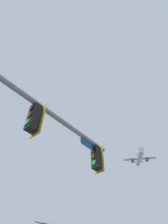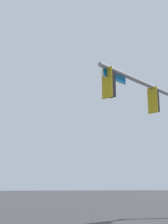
{
  "view_description": "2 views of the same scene",
  "coord_description": "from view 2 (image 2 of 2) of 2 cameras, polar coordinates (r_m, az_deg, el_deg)",
  "views": [
    {
      "loc": [
        -5.44,
        -11.14,
        1.55
      ],
      "look_at": [
        -2.96,
        -7.9,
        5.54
      ],
      "focal_mm": 28.0,
      "sensor_mm": 36.0,
      "label": 1
    },
    {
      "loc": [
        7.0,
        3.48,
        1.42
      ],
      "look_at": [
        -0.72,
        -7.73,
        4.77
      ],
      "focal_mm": 50.0,
      "sensor_mm": 36.0,
      "label": 2
    }
  ],
  "objects": [
    {
      "name": "signal_pole_near",
      "position": [
        15.6,
        13.45,
        -1.25
      ],
      "size": [
        6.35,
        1.65,
        6.84
      ],
      "color": "gray",
      "rests_on": "ground_plane"
    }
  ]
}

